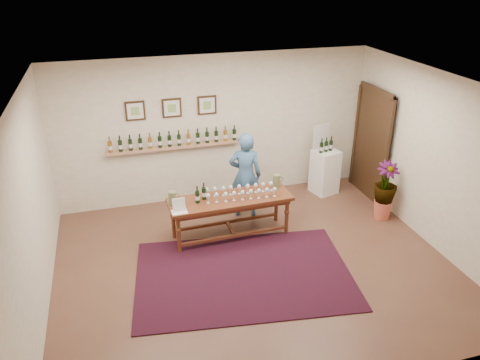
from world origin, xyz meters
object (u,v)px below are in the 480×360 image
object	(u,v)px
potted_plant	(385,191)
display_pedestal	(325,172)
person	(245,175)
tasting_table	(230,204)

from	to	relation	value
potted_plant	display_pedestal	bearing A→B (deg)	114.10
potted_plant	person	world-z (taller)	person
tasting_table	person	bearing A→B (deg)	52.53
tasting_table	potted_plant	bearing A→B (deg)	-5.70
tasting_table	person	xyz separation A→B (m)	(0.45, 0.63, 0.18)
tasting_table	potted_plant	xyz separation A→B (m)	(2.82, -0.18, -0.07)
person	potted_plant	bearing A→B (deg)	178.79
display_pedestal	potted_plant	world-z (taller)	potted_plant
tasting_table	display_pedestal	bearing A→B (deg)	23.75
potted_plant	person	xyz separation A→B (m)	(-2.37, 0.82, 0.25)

